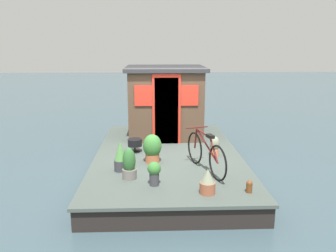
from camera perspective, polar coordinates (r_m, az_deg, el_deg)
ground_plane at (r=8.41m, az=-0.05°, el=-7.28°), size 60.00×60.00×0.00m
houseboat_deck at (r=8.33m, az=-0.05°, el=-5.85°), size 5.68×3.36×0.44m
houseboat_cabin at (r=9.72m, az=-0.43°, el=4.13°), size 2.03×2.15×1.91m
bicycle at (r=7.02m, az=6.17°, el=-4.45°), size 1.65×0.66×0.82m
potted_plant_succulent at (r=6.35m, az=-2.28°, el=-7.54°), size 0.25×0.25×0.45m
potted_plant_sage at (r=6.06m, az=6.51°, el=-9.11°), size 0.27×0.27×0.45m
potted_plant_rosemary at (r=7.53m, az=-2.59°, el=-3.63°), size 0.40×0.40×0.62m
potted_plant_basil at (r=7.10m, az=-7.81°, el=-5.01°), size 0.26×0.26×0.62m
potted_plant_fern at (r=6.68m, az=-6.38°, el=-6.34°), size 0.27×0.27×0.60m
potted_plant_ivy at (r=8.04m, az=7.64°, el=-3.29°), size 0.23×0.23×0.46m
charcoal_grill at (r=8.29m, az=-5.46°, el=-2.81°), size 0.34×0.34×0.32m
mooring_bollard at (r=6.26m, az=13.19°, el=-9.56°), size 0.11×0.11×0.22m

